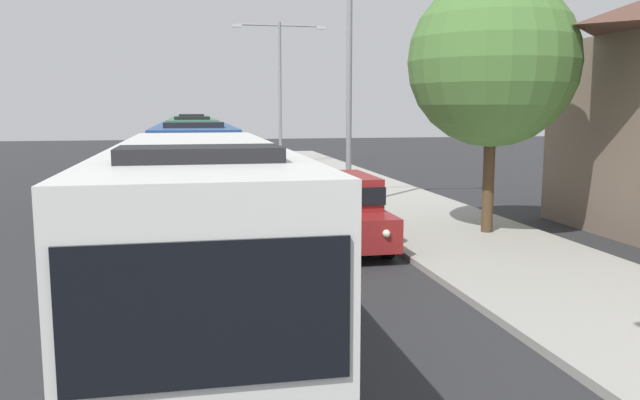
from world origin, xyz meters
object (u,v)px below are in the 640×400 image
Objects in this scene: bus_lead at (200,231)px; bus_second_in_line at (194,164)px; white_suv at (341,208)px; streetlamp_far at (280,79)px; streetlamp_mid at (349,51)px; bus_fourth_in_line at (192,134)px; roadside_tree at (493,62)px; bus_middle at (193,143)px.

bus_lead and bus_second_in_line have the same top height.
streetlamp_far reaches higher than white_suv.
bus_lead is 13.73m from streetlamp_mid.
white_suv is 0.53× the size of streetlamp_mid.
streetlamp_far is (5.40, 29.80, 3.73)m from bus_lead.
bus_fourth_in_line is at bearing 90.00° from bus_second_in_line.
roadside_tree reaches higher than bus_fourth_in_line.
bus_middle is 15.82m from streetlamp_mid.
roadside_tree reaches higher than bus_lead.
streetlamp_far is (5.40, -10.33, 3.73)m from bus_fourth_in_line.
roadside_tree is (8.07, -33.67, 3.17)m from bus_fourth_in_line.
bus_lead is 2.21× the size of white_suv.
streetlamp_mid reaches higher than white_suv.
bus_fourth_in_line is 1.19× the size of streetlamp_mid.
bus_lead is 0.98× the size of bus_fourth_in_line.
streetlamp_far is at bearing -62.41° from bus_fourth_in_line.
streetlamp_far is at bearing 96.53° from roadside_tree.
bus_second_in_line and bus_middle have the same top height.
bus_second_in_line is 27.41m from bus_fourth_in_line.
streetlamp_mid reaches higher than streetlamp_far.
bus_second_in_line is at bearing -90.00° from bus_middle.
bus_lead and bus_middle have the same top height.
bus_lead is 40.13m from bus_fourth_in_line.
streetlamp_far reaches higher than bus_middle.
bus_middle is (0.00, 13.64, 0.00)m from bus_second_in_line.
bus_middle is 1.64× the size of roadside_tree.
streetlamp_far is (5.40, 17.08, 3.73)m from bus_second_in_line.
bus_lead is 30.51m from streetlamp_far.
bus_lead is 0.91× the size of bus_middle.
roadside_tree is at bearing -83.47° from streetlamp_far.
streetlamp_far is 1.23× the size of roadside_tree.
bus_second_in_line is at bearing 172.58° from streetlamp_mid.
bus_middle is at bearing 112.07° from roadside_tree.
bus_middle is at bearing 90.00° from bus_second_in_line.
bus_middle is at bearing 100.29° from white_suv.
white_suv is 0.67× the size of roadside_tree.
bus_second_in_line is 6.70m from streetlamp_mid.
bus_lead is at bearing -90.00° from bus_middle.
roadside_tree is (2.67, -23.34, -0.55)m from streetlamp_far.
white_suv is at bearing 58.24° from bus_lead.
streetlamp_far reaches higher than bus_lead.
roadside_tree is (4.37, 0.48, 3.83)m from white_suv.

